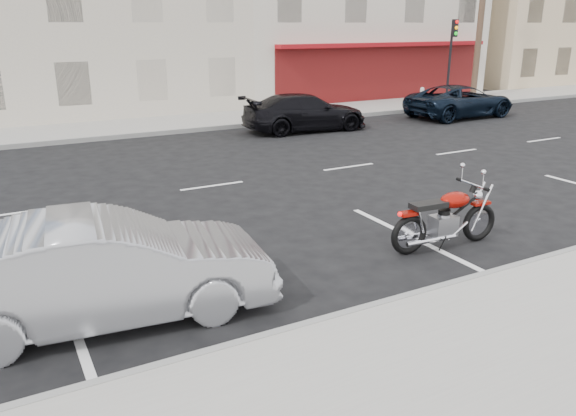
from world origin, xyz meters
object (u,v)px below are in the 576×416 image
(utility_pole, at_px, (482,2))
(suv_far, at_px, (460,101))
(motorcycle, at_px, (481,214))
(fire_hydrant, at_px, (422,94))
(traffic_light, at_px, (452,50))
(sedan_silver, at_px, (107,269))
(car_far, at_px, (305,112))

(utility_pole, height_order, suv_far, utility_pole)
(motorcycle, relative_size, suv_far, 0.46)
(fire_hydrant, bearing_deg, traffic_light, -6.36)
(utility_pole, xyz_separation_m, sedan_silver, (-21.02, -14.02, -4.02))
(fire_hydrant, bearing_deg, suv_far, -105.95)
(sedan_silver, bearing_deg, suv_far, -51.09)
(car_far, bearing_deg, traffic_light, -68.88)
(motorcycle, bearing_deg, fire_hydrant, 56.40)
(sedan_silver, distance_m, car_far, 14.19)
(suv_far, xyz_separation_m, car_far, (-7.29, 0.39, 0.00))
(fire_hydrant, distance_m, motorcycle, 17.98)
(motorcycle, distance_m, suv_far, 14.65)
(sedan_silver, height_order, car_far, sedan_silver)
(utility_pole, xyz_separation_m, motorcycle, (-14.54, -14.29, -4.23))
(fire_hydrant, relative_size, car_far, 0.16)
(fire_hydrant, height_order, motorcycle, motorcycle)
(suv_far, height_order, car_far, car_far)
(traffic_light, bearing_deg, motorcycle, -131.81)
(utility_pole, bearing_deg, motorcycle, -135.50)
(motorcycle, relative_size, sedan_silver, 0.51)
(utility_pole, relative_size, motorcycle, 4.05)
(fire_hydrant, distance_m, sedan_silver, 22.38)
(car_far, bearing_deg, utility_pole, -70.40)
(traffic_light, bearing_deg, car_far, -163.11)
(fire_hydrant, xyz_separation_m, motorcycle, (-11.04, -14.19, -0.02))
(utility_pole, xyz_separation_m, traffic_light, (-2.00, -0.27, -2.18))
(fire_hydrant, xyz_separation_m, sedan_silver, (-17.52, -13.92, 0.19))
(traffic_light, relative_size, car_far, 0.82)
(utility_pole, height_order, car_far, utility_pole)
(traffic_light, distance_m, car_far, 10.41)
(fire_hydrant, bearing_deg, motorcycle, -127.89)
(motorcycle, xyz_separation_m, sedan_silver, (-6.47, 0.27, 0.21))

